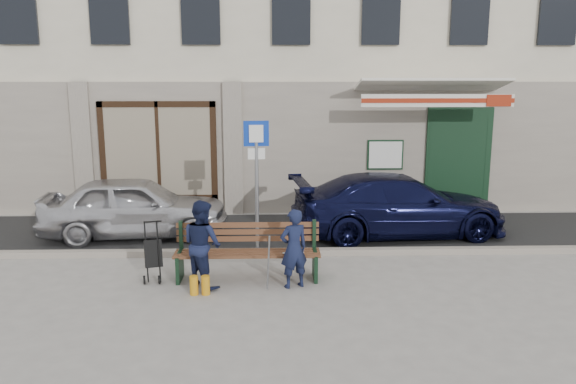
{
  "coord_description": "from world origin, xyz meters",
  "views": [
    {
      "loc": [
        -0.46,
        -8.64,
        3.28
      ],
      "look_at": [
        -0.17,
        1.6,
        1.2
      ],
      "focal_mm": 35.0,
      "sensor_mm": 36.0,
      "label": 1
    }
  ],
  "objects_px": {
    "car_silver": "(135,207)",
    "man": "(294,249)",
    "parking_sign": "(257,166)",
    "car_navy": "(398,205)",
    "stroller": "(153,255)",
    "woman": "(202,244)",
    "bench": "(245,253)"
  },
  "relations": [
    {
      "from": "bench",
      "to": "woman",
      "type": "relative_size",
      "value": 1.7
    },
    {
      "from": "car_silver",
      "to": "man",
      "type": "relative_size",
      "value": 2.98
    },
    {
      "from": "man",
      "to": "parking_sign",
      "type": "bearing_deg",
      "value": -94.4
    },
    {
      "from": "parking_sign",
      "to": "stroller",
      "type": "xyz_separation_m",
      "value": [
        -1.68,
        -1.42,
        -1.24
      ]
    },
    {
      "from": "man",
      "to": "car_silver",
      "type": "bearing_deg",
      "value": -66.62
    },
    {
      "from": "woman",
      "to": "bench",
      "type": "bearing_deg",
      "value": -110.34
    },
    {
      "from": "bench",
      "to": "parking_sign",
      "type": "bearing_deg",
      "value": 83.1
    },
    {
      "from": "bench",
      "to": "stroller",
      "type": "distance_m",
      "value": 1.5
    },
    {
      "from": "car_navy",
      "to": "parking_sign",
      "type": "relative_size",
      "value": 1.79
    },
    {
      "from": "parking_sign",
      "to": "man",
      "type": "xyz_separation_m",
      "value": [
        0.62,
        -1.81,
        -1.03
      ]
    },
    {
      "from": "stroller",
      "to": "car_silver",
      "type": "bearing_deg",
      "value": 92.76
    },
    {
      "from": "car_silver",
      "to": "stroller",
      "type": "xyz_separation_m",
      "value": [
        0.9,
        -2.62,
        -0.22
      ]
    },
    {
      "from": "woman",
      "to": "man",
      "type": "bearing_deg",
      "value": -138.74
    },
    {
      "from": "stroller",
      "to": "woman",
      "type": "bearing_deg",
      "value": -36.09
    },
    {
      "from": "car_silver",
      "to": "car_navy",
      "type": "distance_m",
      "value": 5.53
    },
    {
      "from": "bench",
      "to": "man",
      "type": "xyz_separation_m",
      "value": [
        0.8,
        -0.39,
        0.18
      ]
    },
    {
      "from": "car_silver",
      "to": "car_navy",
      "type": "xyz_separation_m",
      "value": [
        5.53,
        -0.03,
        0.01
      ]
    },
    {
      "from": "car_silver",
      "to": "man",
      "type": "distance_m",
      "value": 4.39
    },
    {
      "from": "parking_sign",
      "to": "stroller",
      "type": "bearing_deg",
      "value": -146.37
    },
    {
      "from": "parking_sign",
      "to": "woman",
      "type": "height_order",
      "value": "parking_sign"
    },
    {
      "from": "parking_sign",
      "to": "woman",
      "type": "distance_m",
      "value": 2.15
    },
    {
      "from": "parking_sign",
      "to": "bench",
      "type": "xyz_separation_m",
      "value": [
        -0.17,
        -1.42,
        -1.22
      ]
    },
    {
      "from": "car_navy",
      "to": "woman",
      "type": "xyz_separation_m",
      "value": [
        -3.78,
        -2.9,
        0.05
      ]
    },
    {
      "from": "woman",
      "to": "stroller",
      "type": "xyz_separation_m",
      "value": [
        -0.85,
        0.31,
        -0.28
      ]
    },
    {
      "from": "man",
      "to": "stroller",
      "type": "relative_size",
      "value": 1.31
    },
    {
      "from": "car_navy",
      "to": "car_silver",
      "type": "bearing_deg",
      "value": 83.33
    },
    {
      "from": "car_silver",
      "to": "bench",
      "type": "xyz_separation_m",
      "value": [
        2.41,
        -2.62,
        -0.19
      ]
    },
    {
      "from": "car_navy",
      "to": "parking_sign",
      "type": "height_order",
      "value": "parking_sign"
    },
    {
      "from": "car_silver",
      "to": "parking_sign",
      "type": "distance_m",
      "value": 3.02
    },
    {
      "from": "parking_sign",
      "to": "bench",
      "type": "distance_m",
      "value": 1.88
    },
    {
      "from": "car_silver",
      "to": "stroller",
      "type": "bearing_deg",
      "value": -165.91
    },
    {
      "from": "stroller",
      "to": "parking_sign",
      "type": "bearing_deg",
      "value": 24.08
    }
  ]
}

